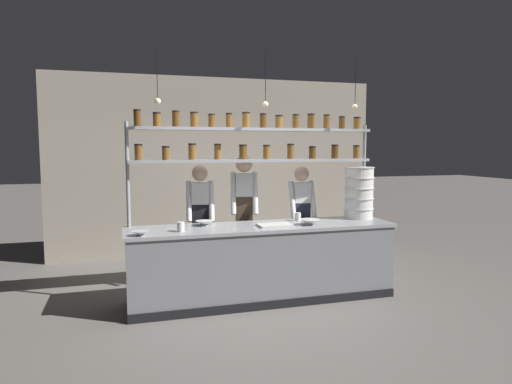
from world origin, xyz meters
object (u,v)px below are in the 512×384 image
Objects in this scene: chef_right at (301,216)px; prep_bowl_near_left at (204,223)px; spice_shelf_unit at (254,147)px; chef_left at (200,218)px; cutting_board at (275,225)px; prep_bowl_center_back at (310,222)px; chef_center at (244,210)px; serving_cup_by_board at (298,217)px; serving_cup_front at (181,227)px; container_stack at (359,193)px; prep_bowl_center_front at (140,233)px.

prep_bowl_near_left is (-1.42, -0.40, 0.04)m from chef_right.
spice_shelf_unit is 1.17m from chef_left.
prep_bowl_center_back reaches higher than cutting_board.
chef_center is 6.92× the size of prep_bowl_center_back.
chef_right is 0.43m from serving_cup_by_board.
prep_bowl_center_back is at bearing -38.48° from chef_center.
serving_cup_front reaches higher than cutting_board.
spice_shelf_unit is 1.42m from serving_cup_front.
chef_center is 16.94× the size of serving_cup_by_board.
prep_bowl_near_left is (-0.03, -0.47, 0.01)m from chef_left.
container_stack is 2.43m from serving_cup_front.
chef_left is at bearing -177.79° from chef_right.
prep_bowl_near_left is at bearing 165.50° from prep_bowl_center_back.
chef_center reaches higher than prep_bowl_near_left.
chef_left reaches higher than prep_bowl_near_left.
spice_shelf_unit reaches higher than serving_cup_by_board.
cutting_board is at bearing -144.23° from serving_cup_by_board.
serving_cup_front is (-1.56, 0.01, 0.02)m from prep_bowl_center_back.
spice_shelf_unit reaches higher than prep_bowl_center_front.
serving_cup_by_board reaches higher than prep_bowl_near_left.
chef_center reaches higher than cutting_board.
chef_left is 1.39m from chef_right.
serving_cup_front is 1.05× the size of serving_cup_by_board.
chef_left is (-0.64, 0.31, -0.93)m from spice_shelf_unit.
chef_left is 1.07m from cutting_board.
chef_right is at bearing 61.97° from serving_cup_by_board.
chef_left is 0.93× the size of chef_center.
spice_shelf_unit is at bearing 166.29° from serving_cup_by_board.
chef_left reaches higher than container_stack.
serving_cup_by_board is at bearing 178.50° from container_stack.
container_stack is 3.55× the size of prep_bowl_center_front.
serving_cup_front is (-1.74, -0.72, 0.06)m from chef_right.
prep_bowl_near_left reaches higher than prep_bowl_center_front.
serving_cup_front is (-0.35, -0.78, 0.04)m from chef_left.
chef_left reaches higher than prep_bowl_center_front.
prep_bowl_near_left is 0.85× the size of prep_bowl_center_back.
chef_center is 0.81m from chef_right.
container_stack reaches higher than prep_bowl_center_front.
chef_right is at bearing 75.94° from prep_bowl_center_back.
serving_cup_front is at bearing -154.62° from spice_shelf_unit.
cutting_board is 2.09× the size of prep_bowl_center_front.
container_stack is at bearing 21.02° from prep_bowl_center_back.
prep_bowl_center_front is (-1.57, -0.16, 0.01)m from cutting_board.
container_stack is 6.24× the size of serving_cup_front.
prep_bowl_center_front is at bearing -123.33° from chef_left.
chef_left is 8.51× the size of prep_bowl_center_front.
serving_cup_by_board reaches higher than prep_bowl_center_front.
cutting_board is at bearing -63.01° from chef_center.
spice_shelf_unit is 1.24m from chef_right.
prep_bowl_center_back is 1.56m from serving_cup_front.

